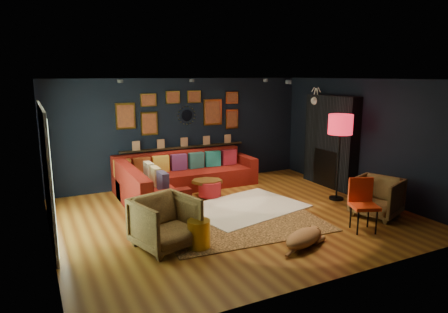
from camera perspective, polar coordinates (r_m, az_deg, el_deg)
name	(u,v)px	position (r m, az deg, el deg)	size (l,w,h in m)	color
floor	(234,216)	(7.80, 1.49, -8.50)	(6.50, 6.50, 0.00)	#905D20
room_walls	(235,135)	(7.40, 1.56, 3.15)	(6.50, 6.50, 6.50)	black
sectional	(173,182)	(9.06, -7.32, -3.58)	(3.41, 2.69, 0.86)	maroon
ledge	(184,147)	(9.93, -5.71, 1.34)	(3.20, 0.12, 0.04)	black
gallery_wall	(182,111)	(9.84, -5.96, 6.46)	(3.15, 0.04, 1.02)	gold
sunburst_mirror	(187,115)	(9.90, -5.34, 5.87)	(0.47, 0.16, 0.47)	silver
fireplace	(330,145)	(9.98, 14.95, 1.65)	(0.31, 1.60, 2.20)	black
deer_head	(320,101)	(10.27, 13.60, 7.77)	(0.50, 0.28, 0.45)	white
sliding_door	(47,172)	(7.25, -24.00, -2.01)	(0.06, 2.80, 2.20)	white
ceiling_spots	(216,81)	(8.04, -1.12, 10.74)	(3.30, 2.50, 0.06)	black
shag_rug	(245,207)	(8.25, 3.01, -7.26)	(2.29, 1.67, 0.03)	silver
leopard_rug	(241,222)	(7.47, 2.41, -9.36)	(2.95, 2.11, 0.02)	tan
coffee_table	(207,183)	(8.92, -2.41, -3.79)	(0.85, 0.75, 0.35)	brown
pouf	(210,189)	(8.91, -2.05, -4.61)	(0.50, 0.50, 0.33)	#A61B24
armchair_left	(165,220)	(6.38, -8.42, -8.99)	(0.87, 0.82, 0.90)	#BA8749
armchair_right	(377,195)	(8.21, 20.98, -5.19)	(0.81, 0.76, 0.83)	#BA8749
gold_stool	(199,234)	(6.39, -3.62, -11.01)	(0.36, 0.36, 0.45)	gold
orange_chair	(363,200)	(7.40, 19.19, -5.89)	(0.56, 0.56, 0.91)	black
floor_lamp	(340,128)	(8.81, 16.28, 3.97)	(0.51, 0.51, 1.86)	black
dog	(304,235)	(6.54, 11.30, -10.93)	(1.15, 0.57, 0.36)	#C17E4C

